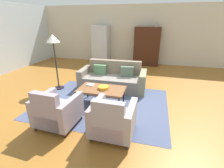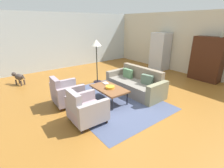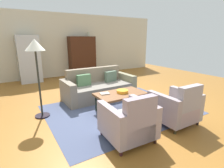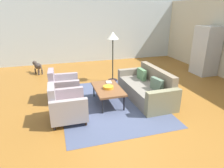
# 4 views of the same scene
# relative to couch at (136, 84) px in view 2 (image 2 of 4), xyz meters

# --- Properties ---
(ground_plane) EXTENTS (11.78, 11.78, 0.00)m
(ground_plane) POSITION_rel_couch_xyz_m (0.14, -0.78, -0.29)
(ground_plane) COLOR #965F24
(wall_back) EXTENTS (9.82, 0.12, 2.80)m
(wall_back) POSITION_rel_couch_xyz_m (0.14, 3.58, 1.11)
(wall_back) COLOR beige
(wall_back) RESTS_ON ground
(wall_left) EXTENTS (0.12, 8.72, 2.80)m
(wall_left) POSITION_rel_couch_xyz_m (-4.77, -0.78, 1.11)
(wall_left) COLOR silver
(wall_left) RESTS_ON ground
(area_rug) EXTENTS (3.40, 2.60, 0.01)m
(area_rug) POSITION_rel_couch_xyz_m (0.00, -1.14, -0.28)
(area_rug) COLOR #47506E
(area_rug) RESTS_ON ground
(couch) EXTENTS (2.12, 0.95, 0.86)m
(couch) POSITION_rel_couch_xyz_m (0.00, 0.00, 0.00)
(couch) COLOR slate
(couch) RESTS_ON ground
(coffee_table) EXTENTS (1.20, 0.70, 0.45)m
(coffee_table) POSITION_rel_couch_xyz_m (0.00, -1.19, 0.12)
(coffee_table) COLOR black
(coffee_table) RESTS_ON ground
(armchair_left) EXTENTS (0.84, 0.84, 0.88)m
(armchair_left) POSITION_rel_couch_xyz_m (-0.60, -2.35, 0.06)
(armchair_left) COLOR #2D1B21
(armchair_left) RESTS_ON ground
(armchair_right) EXTENTS (0.81, 0.81, 0.88)m
(armchair_right) POSITION_rel_couch_xyz_m (0.60, -2.35, 0.06)
(armchair_right) COLOR #3B2410
(armchair_right) RESTS_ON ground
(fruit_bowl) EXTENTS (0.28, 0.28, 0.07)m
(fruit_bowl) POSITION_rel_couch_xyz_m (0.05, -1.19, 0.19)
(fruit_bowl) COLOR orange
(fruit_bowl) RESTS_ON coffee_table
(book_stack) EXTENTS (0.23, 0.17, 0.03)m
(book_stack) POSITION_rel_couch_xyz_m (-0.36, -1.05, 0.17)
(book_stack) COLOR beige
(book_stack) RESTS_ON coffee_table
(cabinet) EXTENTS (1.20, 0.51, 1.80)m
(cabinet) POSITION_rel_couch_xyz_m (0.82, 3.24, 0.61)
(cabinet) COLOR #3E1D0F
(cabinet) RESTS_ON ground
(vase_tall) EXTENTS (0.11, 0.11, 0.20)m
(vase_tall) POSITION_rel_couch_xyz_m (1.17, 3.23, 1.61)
(vase_tall) COLOR #AAAC92
(vase_tall) RESTS_ON cabinet
(refrigerator) EXTENTS (0.80, 0.73, 1.85)m
(refrigerator) POSITION_rel_couch_xyz_m (-1.46, 3.13, 0.64)
(refrigerator) COLOR #B7BABF
(refrigerator) RESTS_ON ground
(floor_lamp) EXTENTS (0.40, 0.40, 1.72)m
(floor_lamp) POSITION_rel_couch_xyz_m (-1.71, -0.53, 1.16)
(floor_lamp) COLOR black
(floor_lamp) RESTS_ON ground
(dog) EXTENTS (0.65, 0.42, 0.48)m
(dog) POSITION_rel_couch_xyz_m (-3.34, -3.16, 0.03)
(dog) COLOR #433935
(dog) RESTS_ON ground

